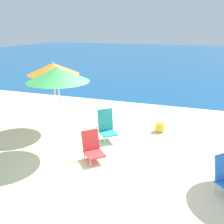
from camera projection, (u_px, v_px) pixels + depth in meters
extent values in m
plane|color=beige|center=(126.00, 169.00, 5.87)|extent=(60.00, 60.00, 0.00)
cube|color=navy|center=(186.00, 56.00, 28.62)|extent=(60.00, 40.00, 0.01)
cylinder|color=white|center=(61.00, 115.00, 6.72)|extent=(0.04, 0.04, 1.84)
cone|color=#47B756|center=(58.00, 74.00, 6.36)|extent=(1.63, 1.63, 0.38)
sphere|color=white|center=(57.00, 66.00, 6.30)|extent=(0.04, 0.04, 0.04)
cylinder|color=white|center=(56.00, 101.00, 8.19)|extent=(0.04, 0.04, 1.75)
cone|color=orange|center=(53.00, 69.00, 7.86)|extent=(1.63, 1.63, 0.35)
sphere|color=white|center=(53.00, 62.00, 7.79)|extent=(0.04, 0.04, 0.04)
cylinder|color=silver|center=(90.00, 163.00, 5.94)|extent=(0.02, 0.02, 0.18)
cylinder|color=silver|center=(105.00, 160.00, 6.09)|extent=(0.02, 0.02, 0.18)
cylinder|color=silver|center=(84.00, 155.00, 6.32)|extent=(0.02, 0.02, 0.18)
cylinder|color=silver|center=(98.00, 152.00, 6.47)|extent=(0.02, 0.02, 0.18)
cube|color=red|center=(94.00, 154.00, 6.17)|extent=(0.67, 0.67, 0.04)
cube|color=red|center=(90.00, 140.00, 6.30)|extent=(0.44, 0.43, 0.50)
cylinder|color=silver|center=(215.00, 188.00, 4.98)|extent=(0.02, 0.02, 0.24)
cylinder|color=silver|center=(104.00, 141.00, 7.05)|extent=(0.02, 0.02, 0.23)
cylinder|color=silver|center=(117.00, 139.00, 7.18)|extent=(0.02, 0.02, 0.23)
cylinder|color=silver|center=(100.00, 136.00, 7.40)|extent=(0.02, 0.02, 0.23)
cylinder|color=silver|center=(112.00, 134.00, 7.53)|extent=(0.02, 0.02, 0.23)
cube|color=teal|center=(108.00, 133.00, 7.25)|extent=(0.65, 0.65, 0.04)
cube|color=teal|center=(105.00, 120.00, 7.35)|extent=(0.43, 0.39, 0.64)
cube|color=yellow|center=(160.00, 127.00, 7.95)|extent=(0.26, 0.16, 0.31)
cube|color=yellow|center=(159.00, 130.00, 7.88)|extent=(0.18, 0.03, 0.14)
cylinder|color=#8CCCEA|center=(97.00, 131.00, 7.82)|extent=(0.08, 0.08, 0.15)
cylinder|color=#8CCCEA|center=(97.00, 128.00, 7.78)|extent=(0.04, 0.04, 0.05)
cylinder|color=black|center=(97.00, 127.00, 7.77)|extent=(0.04, 0.04, 0.02)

